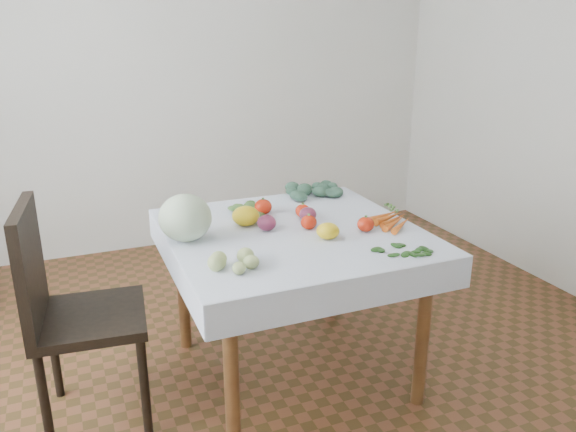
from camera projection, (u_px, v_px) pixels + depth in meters
name	position (u px, v px, depth m)	size (l,w,h in m)	color
ground	(292.00, 371.00, 2.82)	(4.00, 4.00, 0.00)	brown
back_wall	(188.00, 68.00, 4.14)	(4.00, 0.04, 2.70)	silver
table	(293.00, 251.00, 2.61)	(1.00, 1.00, 0.75)	brown
tablecloth	(293.00, 231.00, 2.58)	(1.12, 1.12, 0.01)	white
chair	(65.00, 302.00, 2.31)	(0.49, 0.49, 0.99)	black
cabbage	(185.00, 218.00, 2.42)	(0.23, 0.23, 0.21)	#B6C5A5
tomato_a	(309.00, 222.00, 2.58)	(0.08, 0.08, 0.07)	red
tomato_b	(263.00, 207.00, 2.78)	(0.09, 0.09, 0.08)	red
tomato_c	(303.00, 211.00, 2.74)	(0.07, 0.07, 0.06)	red
tomato_d	(366.00, 224.00, 2.55)	(0.08, 0.08, 0.07)	red
heirloom_back	(246.00, 216.00, 2.63)	(0.13, 0.13, 0.09)	gold
heirloom_front	(328.00, 231.00, 2.46)	(0.10, 0.10, 0.07)	gold
onion_a	(267.00, 223.00, 2.56)	(0.09, 0.09, 0.07)	#4E1632
onion_b	(308.00, 214.00, 2.68)	(0.08, 0.08, 0.07)	#4E1632
tomatillo_cluster	(231.00, 263.00, 2.15)	(0.17, 0.13, 0.05)	#AAB76A
carrot_bunch	(392.00, 220.00, 2.66)	(0.22, 0.28, 0.03)	orange
kale_bunch	(312.00, 191.00, 3.10)	(0.35, 0.27, 0.04)	#345643
basil_bunch	(401.00, 249.00, 2.35)	(0.22, 0.16, 0.01)	#234E18
dill_bunch	(237.00, 211.00, 2.79)	(0.26, 0.20, 0.03)	#59843C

